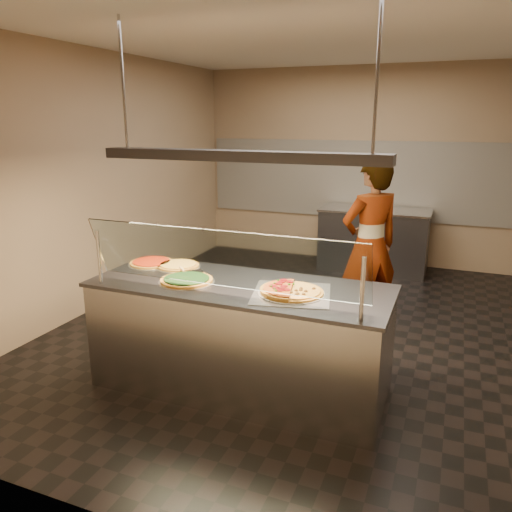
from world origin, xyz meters
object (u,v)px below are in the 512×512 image
at_px(pizza_spatula, 188,270).
at_px(worker, 370,246).
at_px(pizza_cheese, 179,265).
at_px(heat_lamp_housing, 238,156).
at_px(serving_counter, 240,337).
at_px(pizza_spinach, 187,280).
at_px(prep_table, 374,240).
at_px(pizza_tomato, 152,262).
at_px(half_pizza_sausage, 306,293).
at_px(half_pizza_pepperoni, 277,288).
at_px(perforated_tray, 291,293).
at_px(sneeze_guard, 220,260).

distance_m(pizza_spatula, worker, 2.03).
height_order(pizza_cheese, heat_lamp_housing, heat_lamp_housing).
bearing_deg(pizza_spatula, serving_counter, -11.32).
height_order(serving_counter, pizza_spinach, pizza_spinach).
relative_size(serving_counter, prep_table, 1.53).
bearing_deg(prep_table, pizza_tomato, -111.53).
bearing_deg(serving_counter, half_pizza_sausage, -7.03).
xyz_separation_m(half_pizza_pepperoni, prep_table, (0.13, 4.00, -0.50)).
relative_size(half_pizza_sausage, heat_lamp_housing, 0.23).
xyz_separation_m(perforated_tray, pizza_spinach, (-0.89, -0.04, 0.01)).
height_order(half_pizza_sausage, heat_lamp_housing, heat_lamp_housing).
height_order(serving_counter, heat_lamp_housing, heat_lamp_housing).
bearing_deg(sneeze_guard, perforated_tray, 30.46).
distance_m(pizza_spatula, prep_table, 3.99).
bearing_deg(worker, half_pizza_sausage, 39.91).
bearing_deg(serving_counter, pizza_cheese, 160.89).
xyz_separation_m(pizza_spinach, pizza_tomato, (-0.56, 0.34, -0.00)).
height_order(pizza_spinach, pizza_cheese, pizza_spinach).
distance_m(half_pizza_sausage, pizza_spatula, 1.13).
distance_m(serving_counter, pizza_cheese, 0.89).
bearing_deg(pizza_cheese, half_pizza_sausage, -13.81).
bearing_deg(perforated_tray, pizza_cheese, 164.94).
bearing_deg(serving_counter, pizza_spatula, 168.68).
relative_size(half_pizza_pepperoni, pizza_cheese, 1.31).
bearing_deg(half_pizza_pepperoni, perforated_tray, -0.31).
xyz_separation_m(perforated_tray, heat_lamp_housing, (-0.46, 0.07, 1.01)).
bearing_deg(worker, prep_table, -126.60).
distance_m(serving_counter, half_pizza_pepperoni, 0.61).
height_order(perforated_tray, worker, worker).
distance_m(pizza_cheese, pizza_spatula, 0.22).
bearing_deg(pizza_spinach, worker, 56.02).
bearing_deg(worker, pizza_spinach, 12.04).
distance_m(sneeze_guard, half_pizza_sausage, 0.70).
bearing_deg(serving_counter, sneeze_guard, -90.00).
bearing_deg(sneeze_guard, half_pizza_sausage, 25.02).
bearing_deg(pizza_tomato, half_pizza_sausage, -11.06).
bearing_deg(serving_counter, half_pizza_pepperoni, -11.28).
xyz_separation_m(half_pizza_sausage, pizza_cheese, (-1.29, 0.32, -0.01)).
bearing_deg(pizza_spinach, sneeze_guard, -29.14).
xyz_separation_m(serving_counter, pizza_cheese, (-0.71, 0.25, 0.48)).
relative_size(pizza_spinach, pizza_spatula, 1.62).
xyz_separation_m(sneeze_guard, half_pizza_pepperoni, (0.35, 0.27, -0.26)).
xyz_separation_m(perforated_tray, pizza_cheese, (-1.17, 0.32, 0.01)).
xyz_separation_m(prep_table, worker, (0.29, -2.27, 0.46)).
distance_m(pizza_cheese, heat_lamp_housing, 1.25).
distance_m(perforated_tray, heat_lamp_housing, 1.12).
bearing_deg(pizza_tomato, perforated_tray, -11.87).
relative_size(sneeze_guard, pizza_spinach, 4.78).
bearing_deg(sneeze_guard, heat_lamp_housing, 90.00).
bearing_deg(sneeze_guard, worker, 69.06).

